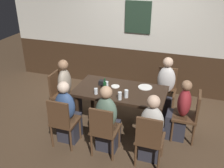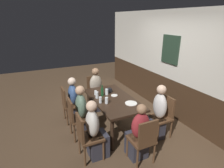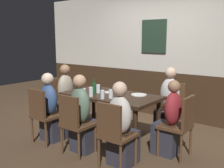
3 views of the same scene
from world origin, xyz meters
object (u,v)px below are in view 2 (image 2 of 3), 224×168
Objects in this scene: person_right_near at (95,134)px; plate_white_small at (114,95)px; chair_head_east at (144,139)px; person_head_west at (97,92)px; plate_white_large at (131,103)px; person_head_east at (138,136)px; tumbler_short at (100,100)px; chair_head_west at (95,90)px; beer_glass_half at (96,93)px; highball_clear at (107,92)px; condiment_caddy at (109,90)px; dining_table at (113,102)px; chair_mid_near at (76,116)px; beer_glass_tall at (107,101)px; person_left_near at (76,103)px; chair_left_near at (69,103)px; beer_bottle_green at (102,92)px; tumbler_water at (97,95)px; chair_right_near at (86,135)px; chair_right_far at (163,114)px; person_right_far at (157,116)px; person_mid_near at (84,115)px.

plate_white_small is (-0.82, 0.76, 0.28)m from person_right_near.
chair_head_east is 2.25m from person_head_west.
chair_head_east is at bearing -15.51° from plate_white_large.
tumbler_short is (-0.95, -0.33, 0.35)m from person_head_east.
chair_head_west is at bearing 180.00° from person_head_east.
highball_clear reaches higher than beer_glass_half.
person_right_near is 1.34m from condiment_caddy.
chair_head_east is 8.00× the size of condiment_caddy.
plate_white_small is (-0.51, -0.14, 0.00)m from plate_white_large.
chair_mid_near is at bearing -90.00° from dining_table.
person_head_east reaches higher than chair_head_east.
person_left_near is at bearing -152.59° from beer_glass_tall.
condiment_caddy is at bearing 93.13° from beer_glass_half.
beer_glass_half is at bearing 121.50° from chair_mid_near.
chair_left_near is 8.00× the size of condiment_caddy.
dining_table is 1.80× the size of chair_head_west.
beer_bottle_green is at bearing 108.67° from chair_mid_near.
tumbler_water reaches higher than beer_glass_tall.
chair_left_near is at bearing 180.00° from chair_right_near.
dining_table is 1.41× the size of person_right_near.
highball_clear is (0.11, 0.23, 0.02)m from beer_glass_half.
tumbler_water is at bearing 148.35° from chair_right_near.
chair_right_far reaches higher than plate_white_small.
chair_mid_near and chair_right_near have the same top height.
chair_head_west is at bearing -156.18° from chair_right_far.
condiment_caddy is at bearing 134.94° from highball_clear.
chair_right_far is 8.00× the size of condiment_caddy.
chair_head_east is at bearing -58.69° from chair_right_far.
chair_head_east is at bearing 1.76° from highball_clear.
highball_clear reaches higher than tumbler_short.
tumbler_short is (-0.60, -1.01, 0.31)m from person_right_far.
person_head_east is at bearing 67.64° from chair_right_near.
person_head_east is (1.04, 0.84, -0.05)m from chair_mid_near.
plate_white_large is at bearing 69.92° from chair_mid_near.
person_head_west is at bearing 163.69° from tumbler_short.
person_head_east is 8.08× the size of beer_glass_tall.
person_head_east is at bearing -4.36° from plate_white_small.
person_head_west reaches higher than tumbler_short.
chair_head_east reaches higher than dining_table.
beer_glass_half is at bearing -114.49° from highball_clear.
plate_white_small is (-0.82, -0.59, 0.25)m from person_right_far.
chair_head_west is at bearing 127.07° from person_left_near.
person_mid_near reaches higher than beer_glass_tall.
chair_left_near reaches higher than plate_white_large.
dining_table is at bearing 0.00° from person_head_west.
person_head_east is 4.26× the size of beer_bottle_green.
chair_right_near is at bearing -36.34° from beer_bottle_green.
person_left_near is 1.94m from person_right_far.
chair_left_near is 0.81m from tumbler_water.
condiment_caddy is (-0.02, 0.36, 0.00)m from beer_glass_half.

